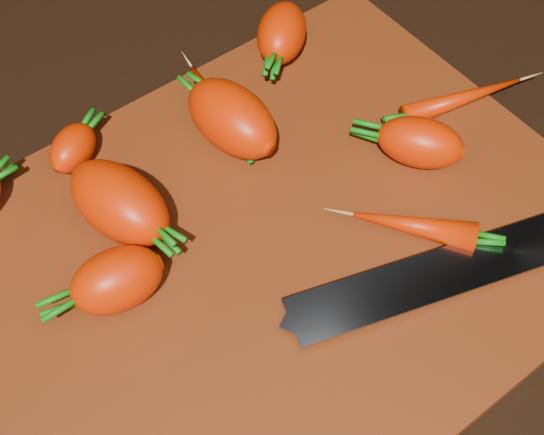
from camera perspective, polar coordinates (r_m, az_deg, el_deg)
ground at (r=0.62m, az=0.56°, el=-2.44°), size 2.00×2.00×0.01m
cutting_board at (r=0.61m, az=0.57°, el=-1.89°), size 0.50×0.40×0.01m
carrot_1 at (r=0.57m, az=-11.60°, el=-4.64°), size 0.08×0.06×0.05m
carrot_2 at (r=0.61m, az=-11.43°, el=1.11°), size 0.07×0.11×0.06m
carrot_3 at (r=0.65m, az=-3.03°, el=7.47°), size 0.07×0.10×0.06m
carrot_4 at (r=0.73m, az=0.74°, el=13.73°), size 0.08×0.08×0.05m
carrot_5 at (r=0.66m, az=-14.77°, el=5.09°), size 0.06×0.06×0.03m
carrot_6 at (r=0.65m, az=11.10°, el=5.56°), size 0.08×0.08×0.04m
carrot_7 at (r=0.69m, az=-4.28°, el=8.62°), size 0.04×0.10×0.02m
carrot_8 at (r=0.71m, az=14.22°, el=8.73°), size 0.12×0.05×0.02m
carrot_9 at (r=0.61m, az=10.62°, el=-0.62°), size 0.08×0.09×0.03m
knife at (r=0.60m, az=13.92°, el=-3.71°), size 0.37×0.14×0.02m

